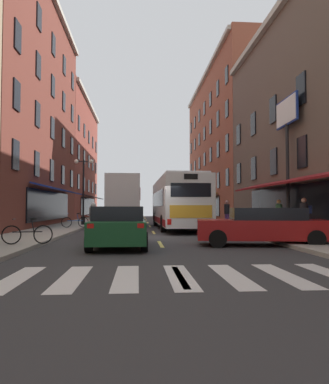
{
  "coord_description": "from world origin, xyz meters",
  "views": [
    {
      "loc": [
        -0.86,
        -17.47,
        1.44
      ],
      "look_at": [
        0.69,
        3.91,
        2.34
      ],
      "focal_mm": 33.7,
      "sensor_mm": 36.0,
      "label": 1
    }
  ],
  "objects": [
    {
      "name": "pedestrian_far",
      "position": [
        4.94,
        5.83,
        1.04
      ],
      "size": [
        0.36,
        0.36,
        1.74
      ],
      "rotation": [
        0.0,
        0.0,
        5.91
      ],
      "color": "#66387F",
      "rests_on": "sidewalk_right"
    },
    {
      "name": "box_truck",
      "position": [
        -1.99,
        10.68,
        1.94
      ],
      "size": [
        2.54,
        7.65,
        3.76
      ],
      "color": "black",
      "rests_on": "ground"
    },
    {
      "name": "pedestrian_mid",
      "position": [
        6.84,
        1.79,
        1.02
      ],
      "size": [
        0.36,
        0.36,
        1.71
      ],
      "rotation": [
        0.0,
        0.0,
        4.46
      ],
      "color": "#B29947",
      "rests_on": "sidewalk_right"
    },
    {
      "name": "street_lamp_twin",
      "position": [
        -4.97,
        9.76,
        2.85
      ],
      "size": [
        1.42,
        0.32,
        4.88
      ],
      "color": "black",
      "rests_on": "sidewalk_left"
    },
    {
      "name": "sedan_far",
      "position": [
        -1.57,
        -4.47,
        0.74
      ],
      "size": [
        2.02,
        4.31,
        1.46
      ],
      "color": "#144723",
      "rests_on": "ground"
    },
    {
      "name": "transit_bus",
      "position": [
        1.69,
        6.42,
        1.75
      ],
      "size": [
        2.77,
        11.84,
        3.34
      ],
      "color": "silver",
      "rests_on": "ground"
    },
    {
      "name": "sidewalk_left",
      "position": [
        -5.9,
        0.0,
        0.07
      ],
      "size": [
        3.0,
        80.0,
        0.14
      ],
      "primitive_type": "cube",
      "color": "#A39E93",
      "rests_on": "ground"
    },
    {
      "name": "sedan_mid",
      "position": [
        -1.8,
        22.69,
        0.73
      ],
      "size": [
        2.06,
        4.61,
        1.42
      ],
      "color": "silver",
      "rests_on": "ground"
    },
    {
      "name": "bicycle_mid",
      "position": [
        -4.9,
        5.97,
        0.5
      ],
      "size": [
        1.71,
        0.48,
        0.91
      ],
      "color": "black",
      "rests_on": "sidewalk_left"
    },
    {
      "name": "sedan_near",
      "position": [
        3.79,
        -4.25,
        0.72
      ],
      "size": [
        5.0,
        2.5,
        1.41
      ],
      "color": "maroon",
      "rests_on": "ground"
    },
    {
      "name": "motorcycle_rider",
      "position": [
        -3.0,
        -0.2,
        0.71
      ],
      "size": [
        0.62,
        2.07,
        1.66
      ],
      "color": "black",
      "rests_on": "ground"
    },
    {
      "name": "crosswalk_near",
      "position": [
        0.0,
        -10.0,
        0.0
      ],
      "size": [
        7.1,
        2.8,
        0.01
      ],
      "color": "silver",
      "rests_on": "ground"
    },
    {
      "name": "lane_centre_dashes",
      "position": [
        0.0,
        -0.25,
        0.0
      ],
      "size": [
        0.14,
        73.9,
        0.01
      ],
      "color": "#DBCC4C",
      "rests_on": "ground"
    },
    {
      "name": "bicycle_near",
      "position": [
        -4.74,
        -4.5,
        0.5
      ],
      "size": [
        1.7,
        0.48,
        0.91
      ],
      "color": "black",
      "rests_on": "sidewalk_left"
    },
    {
      "name": "billboard_sign",
      "position": [
        7.05,
        1.07,
        5.52
      ],
      "size": [
        0.4,
        2.62,
        7.15
      ],
      "color": "black",
      "rests_on": "sidewalk_right"
    },
    {
      "name": "sidewalk_right",
      "position": [
        5.9,
        0.0,
        0.07
      ],
      "size": [
        3.0,
        80.0,
        0.14
      ],
      "primitive_type": "cube",
      "color": "#A39E93",
      "rests_on": "ground"
    },
    {
      "name": "ground_plane",
      "position": [
        0.0,
        0.0,
        -0.05
      ],
      "size": [
        34.8,
        80.0,
        0.1
      ],
      "primitive_type": "cube",
      "color": "#333335"
    },
    {
      "name": "pedestrian_near",
      "position": [
        6.71,
        -1.53,
        1.05
      ],
      "size": [
        0.51,
        0.36,
        1.72
      ],
      "rotation": [
        0.0,
        0.0,
        1.68
      ],
      "color": "#33663F",
      "rests_on": "sidewalk_right"
    }
  ]
}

